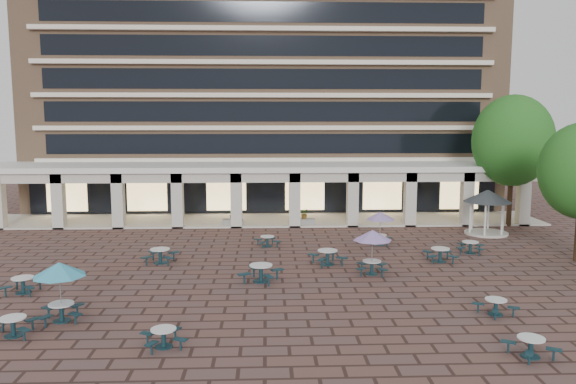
% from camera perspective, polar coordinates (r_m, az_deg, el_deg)
% --- Properties ---
extents(ground, '(120.00, 120.00, 0.00)m').
position_cam_1_polar(ground, '(28.89, -2.31, -8.29)').
color(ground, brown).
rests_on(ground, ground).
extents(apartment_building, '(40.00, 15.50, 25.20)m').
position_cam_1_polar(apartment_building, '(53.48, -2.34, 12.58)').
color(apartment_building, '#A17A5B').
rests_on(apartment_building, ground).
extents(retail_arcade, '(42.00, 6.60, 4.40)m').
position_cam_1_polar(retail_arcade, '(42.88, -2.30, 0.99)').
color(retail_arcade, white).
rests_on(retail_arcade, ground).
extents(picnic_table_0, '(1.68, 1.68, 0.73)m').
position_cam_1_polar(picnic_table_0, '(28.34, -25.33, -8.42)').
color(picnic_table_0, '#122E36').
rests_on(picnic_table_0, ground).
extents(picnic_table_1, '(1.79, 1.79, 0.67)m').
position_cam_1_polar(picnic_table_1, '(20.44, -12.53, -14.09)').
color(picnic_table_1, '#122E36').
rests_on(picnic_table_1, ground).
extents(picnic_table_2, '(1.76, 1.76, 0.67)m').
position_cam_1_polar(picnic_table_2, '(20.85, 23.45, -14.09)').
color(picnic_table_2, '#122E36').
rests_on(picnic_table_2, ground).
extents(picnic_table_3, '(1.76, 1.76, 0.65)m').
position_cam_1_polar(picnic_table_3, '(24.49, 20.36, -10.74)').
color(picnic_table_3, '#122E36').
rests_on(picnic_table_3, ground).
extents(picnic_table_4, '(2.03, 2.03, 2.34)m').
position_cam_1_polar(picnic_table_4, '(23.53, -22.21, -7.51)').
color(picnic_table_4, '#122E36').
rests_on(picnic_table_4, ground).
extents(picnic_table_5, '(1.72, 1.72, 0.71)m').
position_cam_1_polar(picnic_table_5, '(23.16, -26.15, -12.02)').
color(picnic_table_5, '#122E36').
rests_on(picnic_table_5, ground).
extents(picnic_table_6, '(1.96, 1.96, 2.27)m').
position_cam_1_polar(picnic_table_6, '(28.64, 8.57, -4.54)').
color(picnic_table_6, '#122E36').
rests_on(picnic_table_6, ground).
extents(picnic_table_7, '(1.91, 1.91, 0.70)m').
position_cam_1_polar(picnic_table_7, '(34.68, 18.03, -5.26)').
color(picnic_table_7, '#122E36').
rests_on(picnic_table_7, ground).
extents(picnic_table_8, '(1.93, 1.93, 0.80)m').
position_cam_1_polar(picnic_table_8, '(31.57, -12.86, -6.21)').
color(picnic_table_8, '#122E36').
rests_on(picnic_table_8, ground).
extents(picnic_table_9, '(2.27, 2.27, 0.84)m').
position_cam_1_polar(picnic_table_9, '(27.41, -2.77, -8.07)').
color(picnic_table_9, '#122E36').
rests_on(picnic_table_9, ground).
extents(picnic_table_10, '(2.14, 2.14, 0.81)m').
position_cam_1_polar(picnic_table_10, '(30.56, 4.04, -6.49)').
color(picnic_table_10, '#122E36').
rests_on(picnic_table_10, ground).
extents(picnic_table_11, '(1.80, 1.80, 2.08)m').
position_cam_1_polar(picnic_table_11, '(35.34, 9.36, -2.53)').
color(picnic_table_11, '#122E36').
rests_on(picnic_table_11, ground).
extents(picnic_table_12, '(1.72, 1.72, 0.65)m').
position_cam_1_polar(picnic_table_12, '(34.76, -2.10, -4.92)').
color(picnic_table_12, '#122E36').
rests_on(picnic_table_12, ground).
extents(picnic_table_13, '(1.77, 1.77, 0.76)m').
position_cam_1_polar(picnic_table_13, '(32.19, 15.20, -6.06)').
color(picnic_table_13, '#122E36').
rests_on(picnic_table_13, ground).
extents(gazebo, '(3.25, 3.25, 3.02)m').
position_cam_1_polar(gazebo, '(40.42, 19.61, -0.88)').
color(gazebo, beige).
rests_on(gazebo, ground).
extents(tree_east_c, '(5.74, 5.74, 9.56)m').
position_cam_1_polar(tree_east_c, '(43.70, 21.86, 4.86)').
color(tree_east_c, '#392716').
rests_on(tree_east_c, ground).
extents(planter_left, '(1.50, 0.60, 1.22)m').
position_cam_1_polar(planter_left, '(41.44, -5.62, -2.80)').
color(planter_left, gray).
rests_on(planter_left, ground).
extents(planter_right, '(1.50, 0.76, 1.28)m').
position_cam_1_polar(planter_right, '(41.45, 1.69, -2.70)').
color(planter_right, gray).
rests_on(planter_right, ground).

